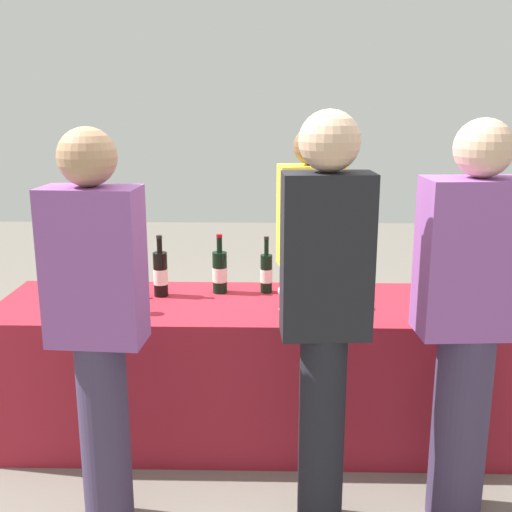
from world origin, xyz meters
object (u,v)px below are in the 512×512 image
Objects in this scene: guest_1 at (325,307)px; wine_bottle_1 at (103,277)px; wine_glass_2 at (285,292)px; wine_glass_3 at (350,288)px; server_pouring at (309,251)px; guest_0 at (98,320)px; wine_bottle_3 at (220,272)px; wine_bottle_4 at (266,273)px; guest_2 at (469,315)px; wine_glass_4 at (430,290)px; wine_glass_1 at (138,294)px; wine_bottle_0 at (90,272)px; wine_glass_0 at (114,290)px; wine_bottle_2 at (161,274)px.

wine_bottle_1 is at bearing 139.59° from guest_1.
wine_bottle_1 is 2.31× the size of wine_glass_2.
wine_glass_3 is 0.09× the size of server_pouring.
server_pouring is 1.65m from guest_0.
wine_bottle_1 is 0.19× the size of server_pouring.
wine_bottle_1 is at bearing 172.46° from wine_glass_3.
guest_1 reaches higher than wine_bottle_3.
wine_bottle_4 is 0.31m from wine_glass_2.
guest_2 is (0.84, -0.85, 0.06)m from wine_bottle_4.
wine_bottle_3 is 2.42× the size of wine_glass_4.
wine_bottle_4 is at bearing 107.68° from wine_glass_2.
guest_0 is (0.21, -0.85, 0.07)m from wine_bottle_1.
wine_bottle_1 is 1.88m from guest_2.
wine_glass_1 is at bearing -150.15° from wine_bottle_4.
wine_bottle_4 is at bearing 49.80° from server_pouring.
wine_bottle_4 reaches higher than wine_glass_3.
wine_bottle_0 is 1.30m from server_pouring.
wine_bottle_3 is at bearing 140.68° from wine_glass_2.
guest_2 is at bearing 7.46° from guest_0.
guest_2 is at bearing -23.91° from wine_bottle_1.
guest_2 is at bearing -37.60° from wine_bottle_3.
server_pouring is 0.96× the size of guest_0.
guest_1 reaches higher than wine_bottle_1.
wine_glass_0 is 0.97× the size of wine_glass_1.
wine_bottle_2 is 1.41m from wine_glass_4.
wine_bottle_2 is at bearing 147.72° from guest_2.
wine_glass_4 is at bearing 3.31° from wine_glass_3.
wine_bottle_0 is 0.11m from wine_bottle_1.
wine_bottle_3 reaches higher than wine_bottle_1.
wine_bottle_1 is 2.27× the size of wine_glass_0.
wine_bottle_3 reaches higher than wine_bottle_0.
wine_glass_3 reaches higher than wine_glass_2.
wine_glass_0 is 1.19m from wine_glass_3.
wine_bottle_3 is 0.19× the size of guest_0.
server_pouring is (0.83, 0.49, 0.01)m from wine_bottle_2.
wine_glass_4 is at bearing 122.95° from server_pouring.
wine_glass_3 is 0.72m from guest_2.
wine_bottle_4 is 1.19m from guest_2.
wine_bottle_3 is at bearing 1.42° from wine_bottle_0.
wine_bottle_1 is 1.40m from guest_1.
wine_bottle_2 reaches higher than wine_glass_3.
wine_bottle_4 reaches higher than wine_glass_4.
wine_bottle_1 is 0.22m from wine_glass_0.
wine_glass_1 is (-0.06, -0.29, -0.03)m from wine_bottle_2.
wine_glass_0 is at bearing 25.72° from server_pouring.
wine_glass_2 is at bearing -72.32° from wine_bottle_4.
wine_bottle_1 reaches higher than wine_glass_3.
wine_bottle_3 is at bearing 69.89° from guest_0.
wine_bottle_4 is 0.87m from wine_glass_4.
guest_0 reaches higher than wine_bottle_1.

